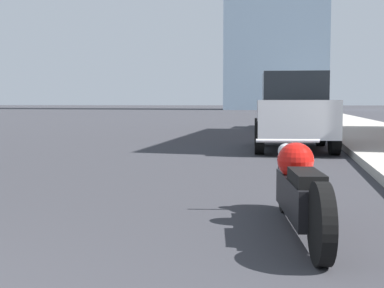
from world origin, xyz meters
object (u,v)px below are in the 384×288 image
at_px(motorcycle, 299,189).
at_px(parked_car_yellow, 291,104).
at_px(parked_car_white, 288,108).
at_px(parked_car_green, 290,108).
at_px(parked_car_silver, 293,111).
at_px(parked_car_blue, 290,105).

bearing_deg(motorcycle, parked_car_yellow, 81.92).
xyz_separation_m(parked_car_white, parked_car_green, (0.06, 13.01, -0.13)).
distance_m(parked_car_silver, parked_car_yellow, 48.51).
distance_m(parked_car_silver, parked_car_blue, 36.15).
distance_m(motorcycle, parked_car_green, 31.81).
height_order(parked_car_white, parked_car_yellow, parked_car_yellow).
distance_m(motorcycle, parked_car_yellow, 56.56).
distance_m(parked_car_silver, parked_car_white, 10.75).
distance_m(parked_car_white, parked_car_green, 13.01).
bearing_deg(parked_car_white, parked_car_silver, -88.81).
height_order(motorcycle, parked_car_yellow, parked_car_yellow).
bearing_deg(parked_car_green, parked_car_silver, -88.16).
height_order(motorcycle, parked_car_silver, parked_car_silver).
xyz_separation_m(motorcycle, parked_car_silver, (-0.02, 8.05, 0.53)).
bearing_deg(parked_car_silver, parked_car_green, 86.45).
bearing_deg(parked_car_blue, parked_car_silver, -95.43).
height_order(parked_car_silver, parked_car_white, parked_car_silver).
bearing_deg(parked_car_yellow, motorcycle, -90.65).
relative_size(parked_car_white, parked_car_green, 1.15).
height_order(parked_car_silver, parked_car_green, parked_car_silver).
distance_m(parked_car_white, parked_car_yellow, 37.76).
bearing_deg(parked_car_yellow, parked_car_silver, -90.68).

